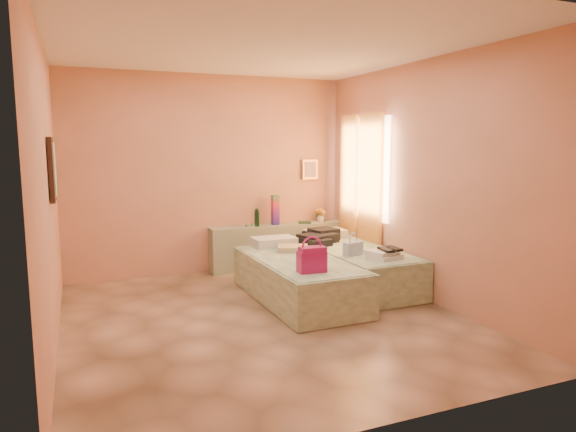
% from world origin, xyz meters
% --- Properties ---
extents(ground, '(4.50, 4.50, 0.00)m').
position_xyz_m(ground, '(0.00, 0.00, 0.00)').
color(ground, tan).
rests_on(ground, ground).
extents(room_walls, '(4.02, 4.51, 2.81)m').
position_xyz_m(room_walls, '(0.21, 0.57, 1.79)').
color(room_walls, '#E39279').
rests_on(room_walls, ground).
extents(headboard_ledge, '(2.05, 0.30, 0.65)m').
position_xyz_m(headboard_ledge, '(0.98, 2.10, 0.33)').
color(headboard_ledge, gray).
rests_on(headboard_ledge, ground).
extents(bed_left, '(0.94, 2.02, 0.50)m').
position_xyz_m(bed_left, '(0.60, 0.49, 0.25)').
color(bed_left, beige).
rests_on(bed_left, ground).
extents(bed_right, '(0.94, 2.02, 0.50)m').
position_xyz_m(bed_right, '(1.50, 0.76, 0.25)').
color(bed_right, beige).
rests_on(bed_right, ground).
extents(water_bottle, '(0.09, 0.09, 0.25)m').
position_xyz_m(water_bottle, '(0.63, 2.04, 0.77)').
color(water_bottle, '#13361D').
rests_on(water_bottle, headboard_ledge).
extents(rainbow_box, '(0.10, 0.10, 0.44)m').
position_xyz_m(rainbow_box, '(0.93, 2.09, 0.87)').
color(rainbow_box, '#B21564').
rests_on(rainbow_box, headboard_ledge).
extents(small_dish, '(0.14, 0.14, 0.03)m').
position_xyz_m(small_dish, '(0.53, 2.11, 0.66)').
color(small_dish, '#478361').
rests_on(small_dish, headboard_ledge).
extents(green_book, '(0.21, 0.18, 0.03)m').
position_xyz_m(green_book, '(1.39, 2.04, 0.67)').
color(green_book, '#23422E').
rests_on(green_book, headboard_ledge).
extents(flower_vase, '(0.24, 0.24, 0.24)m').
position_xyz_m(flower_vase, '(1.70, 2.12, 0.77)').
color(flower_vase, silver).
rests_on(flower_vase, headboard_ledge).
extents(magenta_handbag, '(0.30, 0.18, 0.27)m').
position_xyz_m(magenta_handbag, '(0.48, -0.15, 0.64)').
color(magenta_handbag, '#B21564').
rests_on(magenta_handbag, bed_left).
extents(khaki_garment, '(0.46, 0.42, 0.06)m').
position_xyz_m(khaki_garment, '(0.71, 0.92, 0.53)').
color(khaki_garment, tan).
rests_on(khaki_garment, bed_left).
extents(clothes_pile, '(0.67, 0.67, 0.16)m').
position_xyz_m(clothes_pile, '(1.28, 1.28, 0.58)').
color(clothes_pile, black).
rests_on(clothes_pile, bed_right).
extents(blue_handbag, '(0.27, 0.17, 0.16)m').
position_xyz_m(blue_handbag, '(1.30, 0.42, 0.58)').
color(blue_handbag, '#3E6196').
rests_on(blue_handbag, bed_right).
extents(towel_stack, '(0.42, 0.38, 0.10)m').
position_xyz_m(towel_stack, '(1.54, 0.10, 0.55)').
color(towel_stack, white).
rests_on(towel_stack, bed_right).
extents(sandal_pair, '(0.22, 0.28, 0.03)m').
position_xyz_m(sandal_pair, '(1.60, 0.07, 0.61)').
color(sandal_pair, black).
rests_on(sandal_pair, towel_stack).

